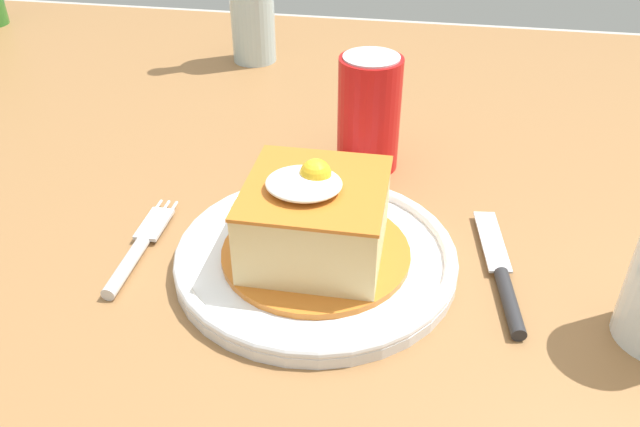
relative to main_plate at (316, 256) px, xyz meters
The scene contains 6 objects.
dining_table 0.21m from the main_plate, 105.23° to the left, with size 1.42×1.02×0.77m.
main_plate is the anchor object (origin of this frame).
sandwich_meal 0.04m from the main_plate, 132.67° to the right, with size 0.16×0.16×0.09m.
fork 0.16m from the main_plate, behind, with size 0.02×0.14×0.01m.
knife 0.16m from the main_plate, ahead, with size 0.04×0.17×0.01m.
soda_can 0.19m from the main_plate, 82.68° to the left, with size 0.07×0.07×0.12m.
Camera 1 is at (0.13, -0.61, 1.12)m, focal length 35.91 mm.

